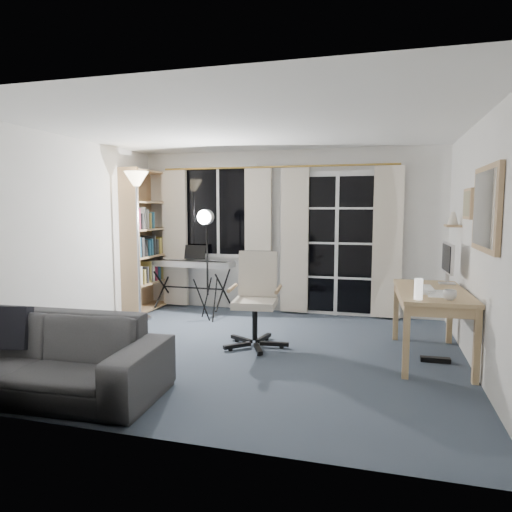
{
  "coord_description": "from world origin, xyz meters",
  "views": [
    {
      "loc": [
        1.36,
        -4.66,
        1.56
      ],
      "look_at": [
        -0.01,
        0.35,
        1.01
      ],
      "focal_mm": 32.0,
      "sensor_mm": 36.0,
      "label": 1
    }
  ],
  "objects": [
    {
      "name": "floor",
      "position": [
        0.0,
        0.0,
        -0.01
      ],
      "size": [
        4.5,
        4.0,
        0.02
      ],
      "primitive_type": "cube",
      "color": "#343E4C",
      "rests_on": "ground"
    },
    {
      "name": "torchiere_lamp",
      "position": [
        -1.87,
        0.96,
        1.65
      ],
      "size": [
        0.38,
        0.38,
        2.05
      ],
      "rotation": [
        0.0,
        0.0,
        0.19
      ],
      "color": "#B2B2B7",
      "rests_on": "floor"
    },
    {
      "name": "framed_print",
      "position": [
        2.23,
        0.55,
        1.6
      ],
      "size": [
        0.03,
        0.42,
        0.32
      ],
      "color": "#A27D55",
      "rests_on": "floor"
    },
    {
      "name": "sofa",
      "position": [
        -1.45,
        -1.55,
        0.44
      ],
      "size": [
        2.25,
        0.76,
        0.87
      ],
      "rotation": [
        0.0,
        0.0,
        0.05
      ],
      "color": "#333336",
      "rests_on": "floor"
    },
    {
      "name": "wall_shelf",
      "position": [
        2.16,
        1.05,
        1.41
      ],
      "size": [
        0.16,
        0.3,
        0.18
      ],
      "color": "#A27D55",
      "rests_on": "floor"
    },
    {
      "name": "bookshelf",
      "position": [
        -2.13,
        1.57,
        1.01
      ],
      "size": [
        0.37,
        1.0,
        2.13
      ],
      "rotation": [
        0.0,
        0.0,
        -0.03
      ],
      "color": "#A27D55",
      "rests_on": "floor"
    },
    {
      "name": "french_door",
      "position": [
        0.75,
        1.97,
        1.03
      ],
      "size": [
        1.32,
        0.09,
        2.11
      ],
      "color": "white",
      "rests_on": "floor"
    },
    {
      "name": "studio_light",
      "position": [
        -0.94,
        1.13,
        1.26
      ],
      "size": [
        0.28,
        0.31,
        1.57
      ],
      "rotation": [
        0.0,
        0.0,
        0.03
      ],
      "color": "black",
      "rests_on": "floor"
    },
    {
      "name": "wall_mirror",
      "position": [
        2.22,
        -0.35,
        1.55
      ],
      "size": [
        0.04,
        0.94,
        0.74
      ],
      "color": "#A27D55",
      "rests_on": "floor"
    },
    {
      "name": "desk_clutter",
      "position": [
        1.82,
        0.02,
        0.57
      ],
      "size": [
        0.41,
        0.83,
        0.91
      ],
      "rotation": [
        0.0,
        0.0,
        0.04
      ],
      "color": "white",
      "rests_on": "desk"
    },
    {
      "name": "desk",
      "position": [
        1.88,
        0.25,
        0.63
      ],
      "size": [
        0.73,
        1.37,
        0.72
      ],
      "rotation": [
        0.0,
        0.0,
        0.04
      ],
      "color": "tan",
      "rests_on": "floor"
    },
    {
      "name": "mug",
      "position": [
        1.98,
        -0.25,
        0.78
      ],
      "size": [
        0.12,
        0.1,
        0.12
      ],
      "primitive_type": "imported",
      "rotation": [
        0.0,
        0.0,
        0.04
      ],
      "color": "silver",
      "rests_on": "desk"
    },
    {
      "name": "office_chair",
      "position": [
        0.01,
        0.28,
        0.63
      ],
      "size": [
        0.73,
        0.74,
        1.07
      ],
      "rotation": [
        0.0,
        0.0,
        0.11
      ],
      "color": "black",
      "rests_on": "floor"
    },
    {
      "name": "curtains",
      "position": [
        -0.14,
        1.88,
        1.09
      ],
      "size": [
        3.6,
        0.07,
        2.13
      ],
      "color": "gold",
      "rests_on": "floor"
    },
    {
      "name": "window",
      "position": [
        -1.05,
        1.97,
        1.5
      ],
      "size": [
        1.2,
        0.08,
        1.4
      ],
      "color": "white",
      "rests_on": "floor"
    },
    {
      "name": "monitor",
      "position": [
        2.08,
        0.7,
        0.99
      ],
      "size": [
        0.18,
        0.52,
        0.45
      ],
      "rotation": [
        0.0,
        0.0,
        0.04
      ],
      "color": "silver",
      "rests_on": "desk"
    },
    {
      "name": "keyboard_piano",
      "position": [
        -1.38,
        1.7,
        0.7
      ],
      "size": [
        1.28,
        0.64,
        0.92
      ],
      "rotation": [
        0.0,
        0.0,
        -0.02
      ],
      "color": "black",
      "rests_on": "floor"
    }
  ]
}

